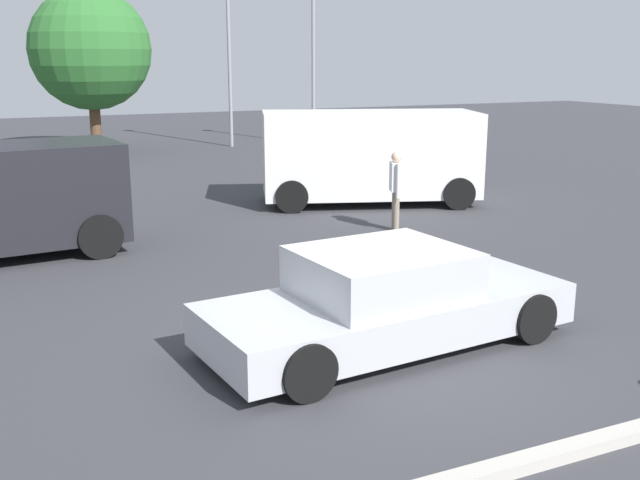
{
  "coord_description": "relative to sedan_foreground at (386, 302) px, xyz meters",
  "views": [
    {
      "loc": [
        -4.28,
        -7.55,
        3.51
      ],
      "look_at": [
        0.16,
        2.05,
        0.9
      ],
      "focal_mm": 41.9,
      "sensor_mm": 36.0,
      "label": 1
    }
  ],
  "objects": [
    {
      "name": "sedan_foreground",
      "position": [
        0.0,
        0.0,
        0.0
      ],
      "size": [
        4.8,
        2.28,
        1.24
      ],
      "rotation": [
        0.0,
        0.0,
        0.1
      ],
      "color": "#B7BABF",
      "rests_on": "ground_plane"
    },
    {
      "name": "light_post_far",
      "position": [
        8.2,
        20.3,
        4.19
      ],
      "size": [
        0.44,
        0.44,
        7.12
      ],
      "color": "gray",
      "rests_on": "ground_plane"
    },
    {
      "name": "pedestrian",
      "position": [
        3.33,
        5.42,
        0.41
      ],
      "size": [
        0.37,
        0.54,
        1.64
      ],
      "rotation": [
        0.0,
        0.0,
        5.9
      ],
      "color": "gray",
      "rests_on": "ground_plane"
    },
    {
      "name": "tree_back_left",
      "position": [
        -0.27,
        21.21,
        3.18
      ],
      "size": [
        4.36,
        4.36,
        5.94
      ],
      "color": "brown",
      "rests_on": "ground_plane"
    },
    {
      "name": "van_white",
      "position": [
        4.26,
        8.29,
        0.63
      ],
      "size": [
        5.53,
        3.67,
        2.22
      ],
      "rotation": [
        0.0,
        0.0,
        2.81
      ],
      "color": "white",
      "rests_on": "ground_plane"
    },
    {
      "name": "light_post_mid",
      "position": [
        4.94,
        21.06,
        4.6
      ],
      "size": [
        0.44,
        0.44,
        7.84
      ],
      "color": "gray",
      "rests_on": "ground_plane"
    },
    {
      "name": "ground_plane",
      "position": [
        -0.13,
        -0.05,
        -0.57
      ],
      "size": [
        80.0,
        80.0,
        0.0
      ],
      "primitive_type": "plane",
      "color": "#38383D"
    },
    {
      "name": "parking_curb",
      "position": [
        -0.13,
        -3.03,
        -0.51
      ],
      "size": [
        7.38,
        0.2,
        0.12
      ],
      "primitive_type": "cube",
      "color": "#B7B2A8",
      "rests_on": "ground_plane"
    }
  ]
}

